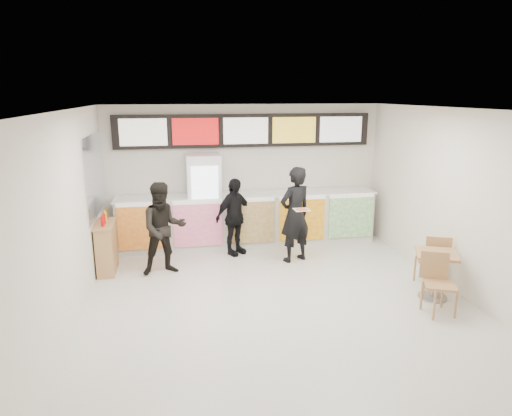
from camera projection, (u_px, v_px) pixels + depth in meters
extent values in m
plane|color=beige|center=(281.00, 307.00, 7.06)|extent=(7.00, 7.00, 0.00)
plane|color=white|center=(284.00, 110.00, 6.33)|extent=(7.00, 7.00, 0.00)
plane|color=silver|center=(245.00, 174.00, 10.03)|extent=(6.00, 0.00, 6.00)
plane|color=silver|center=(67.00, 224.00, 6.17)|extent=(0.00, 7.00, 7.00)
plane|color=silver|center=(466.00, 205.00, 7.22)|extent=(0.00, 7.00, 7.00)
cube|color=silver|center=(248.00, 220.00, 9.88)|extent=(5.50, 0.70, 1.10)
cube|color=silver|center=(248.00, 195.00, 9.74)|extent=(5.56, 0.76, 0.04)
cube|color=#E8491B|center=(143.00, 228.00, 9.12)|extent=(0.99, 0.02, 0.90)
cube|color=#F035B3|center=(198.00, 225.00, 9.31)|extent=(0.99, 0.02, 0.90)
cube|color=brown|center=(251.00, 222.00, 9.51)|extent=(0.99, 0.02, 0.90)
cube|color=yellow|center=(302.00, 220.00, 9.70)|extent=(0.99, 0.02, 0.90)
cube|color=green|center=(351.00, 217.00, 9.89)|extent=(0.99, 0.02, 0.90)
cube|color=black|center=(245.00, 131.00, 9.72)|extent=(5.50, 0.12, 0.70)
cube|color=white|center=(143.00, 132.00, 9.29)|extent=(0.95, 0.02, 0.55)
cube|color=red|center=(195.00, 132.00, 9.47)|extent=(0.95, 0.02, 0.55)
cube|color=white|center=(246.00, 131.00, 9.66)|extent=(0.95, 0.02, 0.55)
cube|color=gold|center=(294.00, 130.00, 9.84)|extent=(0.95, 0.02, 0.55)
cube|color=silver|center=(341.00, 129.00, 10.03)|extent=(0.95, 0.02, 0.55)
cube|color=white|center=(204.00, 202.00, 9.63)|extent=(0.70, 0.65, 2.00)
cube|color=white|center=(205.00, 203.00, 9.29)|extent=(0.54, 0.02, 1.50)
cylinder|color=#1F8718|center=(196.00, 231.00, 9.44)|extent=(0.07, 0.07, 0.22)
cylinder|color=#DE5912|center=(203.00, 231.00, 9.46)|extent=(0.07, 0.07, 0.22)
cylinder|color=red|center=(209.00, 230.00, 9.49)|extent=(0.07, 0.07, 0.22)
cylinder|color=blue|center=(216.00, 230.00, 9.51)|extent=(0.07, 0.07, 0.22)
cylinder|color=#DE5912|center=(195.00, 213.00, 9.35)|extent=(0.07, 0.07, 0.22)
cylinder|color=red|center=(202.00, 213.00, 9.37)|extent=(0.07, 0.07, 0.22)
cylinder|color=blue|center=(209.00, 213.00, 9.40)|extent=(0.07, 0.07, 0.22)
cylinder|color=#1F8718|center=(216.00, 212.00, 9.42)|extent=(0.07, 0.07, 0.22)
cylinder|color=red|center=(195.00, 195.00, 9.25)|extent=(0.07, 0.07, 0.22)
cylinder|color=blue|center=(202.00, 195.00, 9.28)|extent=(0.07, 0.07, 0.22)
cylinder|color=#1F8718|center=(208.00, 195.00, 9.30)|extent=(0.07, 0.07, 0.22)
cylinder|color=#DE5912|center=(215.00, 194.00, 9.33)|extent=(0.07, 0.07, 0.22)
cylinder|color=blue|center=(194.00, 177.00, 9.16)|extent=(0.07, 0.07, 0.22)
cylinder|color=#1F8718|center=(201.00, 177.00, 9.19)|extent=(0.07, 0.07, 0.22)
cylinder|color=#DE5912|center=(208.00, 176.00, 9.21)|extent=(0.07, 0.07, 0.22)
cylinder|color=red|center=(215.00, 176.00, 9.23)|extent=(0.07, 0.07, 0.22)
cube|color=#B2B7BF|center=(95.00, 175.00, 8.45)|extent=(0.01, 2.00, 1.50)
imported|color=black|center=(295.00, 215.00, 8.83)|extent=(0.80, 0.68, 1.88)
imported|color=black|center=(164.00, 229.00, 8.22)|extent=(0.92, 0.77, 1.70)
imported|color=black|center=(234.00, 217.00, 9.23)|extent=(0.98, 0.85, 1.58)
cube|color=beige|center=(302.00, 210.00, 8.35)|extent=(0.28, 0.28, 0.01)
cone|color=#CC7233|center=(302.00, 209.00, 8.35)|extent=(0.36, 0.36, 0.02)
cube|color=tan|center=(437.00, 254.00, 7.22)|extent=(0.82, 0.82, 0.04)
cylinder|color=gray|center=(434.00, 276.00, 7.31)|extent=(0.08, 0.08, 0.74)
cylinder|color=gray|center=(432.00, 297.00, 7.40)|extent=(0.45, 0.45, 0.03)
cube|color=tan|center=(440.00, 285.00, 6.75)|extent=(0.57, 0.57, 0.04)
cube|color=tan|center=(434.00, 265.00, 6.88)|extent=(0.39, 0.20, 0.43)
cube|color=tan|center=(431.00, 259.00, 7.82)|extent=(0.57, 0.57, 0.04)
cube|color=tan|center=(438.00, 249.00, 7.58)|extent=(0.39, 0.20, 0.43)
cube|color=tan|center=(107.00, 248.00, 8.39)|extent=(0.30, 0.80, 0.89)
cube|color=tan|center=(105.00, 224.00, 8.28)|extent=(0.34, 0.83, 0.04)
cylinder|color=red|center=(103.00, 222.00, 8.04)|extent=(0.06, 0.06, 0.18)
cylinder|color=red|center=(104.00, 219.00, 8.20)|extent=(0.06, 0.06, 0.18)
cylinder|color=yellow|center=(105.00, 217.00, 8.36)|extent=(0.06, 0.06, 0.18)
cylinder|color=brown|center=(106.00, 214.00, 8.52)|extent=(0.06, 0.06, 0.18)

